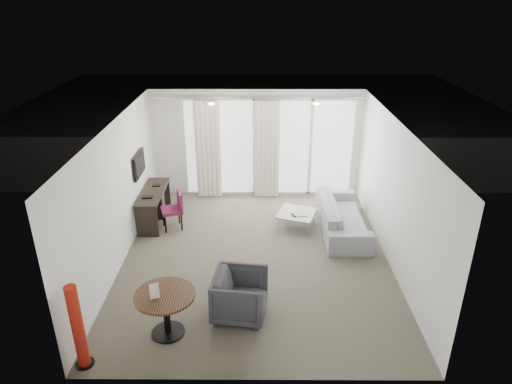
{
  "coord_description": "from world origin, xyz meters",
  "views": [
    {
      "loc": [
        0.04,
        -7.47,
        4.73
      ],
      "look_at": [
        0.0,
        0.6,
        1.1
      ],
      "focal_mm": 32.0,
      "sensor_mm": 36.0,
      "label": 1
    }
  ],
  "objects_px": {
    "rattan_chair_b": "(325,154)",
    "coffee_table": "(296,219)",
    "desk_chair": "(172,211)",
    "tub_armchair": "(240,295)",
    "red_lamp": "(78,327)",
    "sofa": "(342,216)",
    "rattan_chair_a": "(283,154)",
    "round_table": "(167,314)",
    "desk": "(154,206)"
  },
  "relations": [
    {
      "from": "desk",
      "to": "round_table",
      "type": "bearing_deg",
      "value": -75.34
    },
    {
      "from": "sofa",
      "to": "rattan_chair_b",
      "type": "xyz_separation_m",
      "value": [
        0.12,
        3.7,
        0.08
      ]
    },
    {
      "from": "coffee_table",
      "to": "rattan_chair_a",
      "type": "relative_size",
      "value": 0.98
    },
    {
      "from": "desk",
      "to": "round_table",
      "type": "distance_m",
      "value": 3.72
    },
    {
      "from": "tub_armchair",
      "to": "rattan_chair_a",
      "type": "height_order",
      "value": "rattan_chair_a"
    },
    {
      "from": "desk",
      "to": "tub_armchair",
      "type": "relative_size",
      "value": 1.86
    },
    {
      "from": "red_lamp",
      "to": "coffee_table",
      "type": "relative_size",
      "value": 1.72
    },
    {
      "from": "rattan_chair_b",
      "to": "desk",
      "type": "bearing_deg",
      "value": -140.95
    },
    {
      "from": "desk",
      "to": "rattan_chair_b",
      "type": "height_order",
      "value": "rattan_chair_b"
    },
    {
      "from": "red_lamp",
      "to": "rattan_chair_b",
      "type": "relative_size",
      "value": 1.56
    },
    {
      "from": "round_table",
      "to": "red_lamp",
      "type": "xyz_separation_m",
      "value": [
        -1.03,
        -0.63,
        0.29
      ]
    },
    {
      "from": "round_table",
      "to": "sofa",
      "type": "distance_m",
      "value": 4.48
    },
    {
      "from": "tub_armchair",
      "to": "sofa",
      "type": "xyz_separation_m",
      "value": [
        2.06,
        2.79,
        -0.04
      ]
    },
    {
      "from": "rattan_chair_a",
      "to": "coffee_table",
      "type": "bearing_deg",
      "value": -104.38
    },
    {
      "from": "coffee_table",
      "to": "rattan_chair_b",
      "type": "distance_m",
      "value": 3.74
    },
    {
      "from": "desk_chair",
      "to": "sofa",
      "type": "bearing_deg",
      "value": -19.27
    },
    {
      "from": "tub_armchair",
      "to": "sofa",
      "type": "height_order",
      "value": "tub_armchair"
    },
    {
      "from": "red_lamp",
      "to": "rattan_chair_b",
      "type": "bearing_deg",
      "value": 60.48
    },
    {
      "from": "tub_armchair",
      "to": "coffee_table",
      "type": "distance_m",
      "value": 3.12
    },
    {
      "from": "red_lamp",
      "to": "tub_armchair",
      "type": "height_order",
      "value": "red_lamp"
    },
    {
      "from": "desk_chair",
      "to": "red_lamp",
      "type": "distance_m",
      "value": 3.94
    },
    {
      "from": "desk_chair",
      "to": "coffee_table",
      "type": "bearing_deg",
      "value": -16.8
    },
    {
      "from": "desk_chair",
      "to": "tub_armchair",
      "type": "distance_m",
      "value": 3.24
    },
    {
      "from": "rattan_chair_b",
      "to": "round_table",
      "type": "bearing_deg",
      "value": -114.49
    },
    {
      "from": "desk",
      "to": "red_lamp",
      "type": "xyz_separation_m",
      "value": [
        -0.09,
        -4.23,
        0.29
      ]
    },
    {
      "from": "tub_armchair",
      "to": "sofa",
      "type": "distance_m",
      "value": 3.46
    },
    {
      "from": "desk_chair",
      "to": "tub_armchair",
      "type": "xyz_separation_m",
      "value": [
        1.56,
        -2.84,
        -0.04
      ]
    },
    {
      "from": "desk",
      "to": "coffee_table",
      "type": "height_order",
      "value": "desk"
    },
    {
      "from": "red_lamp",
      "to": "coffee_table",
      "type": "bearing_deg",
      "value": 51.13
    },
    {
      "from": "desk_chair",
      "to": "coffee_table",
      "type": "distance_m",
      "value": 2.67
    },
    {
      "from": "sofa",
      "to": "desk_chair",
      "type": "bearing_deg",
      "value": 89.13
    },
    {
      "from": "desk_chair",
      "to": "sofa",
      "type": "distance_m",
      "value": 3.61
    },
    {
      "from": "red_lamp",
      "to": "rattan_chair_b",
      "type": "xyz_separation_m",
      "value": [
        4.27,
        7.55,
        -0.23
      ]
    },
    {
      "from": "rattan_chair_a",
      "to": "desk",
      "type": "bearing_deg",
      "value": -147.74
    },
    {
      "from": "red_lamp",
      "to": "sofa",
      "type": "relative_size",
      "value": 0.57
    },
    {
      "from": "desk",
      "to": "tub_armchair",
      "type": "distance_m",
      "value": 3.75
    },
    {
      "from": "rattan_chair_b",
      "to": "tub_armchair",
      "type": "bearing_deg",
      "value": -107.91
    },
    {
      "from": "desk",
      "to": "red_lamp",
      "type": "height_order",
      "value": "red_lamp"
    },
    {
      "from": "desk_chair",
      "to": "coffee_table",
      "type": "xyz_separation_m",
      "value": [
        2.66,
        0.07,
        -0.25
      ]
    },
    {
      "from": "coffee_table",
      "to": "red_lamp",
      "type": "bearing_deg",
      "value": -128.87
    },
    {
      "from": "coffee_table",
      "to": "rattan_chair_b",
      "type": "bearing_deg",
      "value": 73.3
    },
    {
      "from": "desk",
      "to": "tub_armchair",
      "type": "xyz_separation_m",
      "value": [
        2.01,
        -3.17,
        0.01
      ]
    },
    {
      "from": "desk",
      "to": "tub_armchair",
      "type": "height_order",
      "value": "tub_armchair"
    },
    {
      "from": "desk_chair",
      "to": "rattan_chair_a",
      "type": "xyz_separation_m",
      "value": [
        2.55,
        3.7,
        -0.03
      ]
    },
    {
      "from": "round_table",
      "to": "sofa",
      "type": "height_order",
      "value": "round_table"
    },
    {
      "from": "coffee_table",
      "to": "rattan_chair_b",
      "type": "relative_size",
      "value": 0.91
    },
    {
      "from": "rattan_chair_b",
      "to": "coffee_table",
      "type": "bearing_deg",
      "value": -106.11
    },
    {
      "from": "desk",
      "to": "desk_chair",
      "type": "height_order",
      "value": "desk_chair"
    },
    {
      "from": "coffee_table",
      "to": "sofa",
      "type": "bearing_deg",
      "value": -7.68
    },
    {
      "from": "desk",
      "to": "desk_chair",
      "type": "distance_m",
      "value": 0.56
    }
  ]
}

